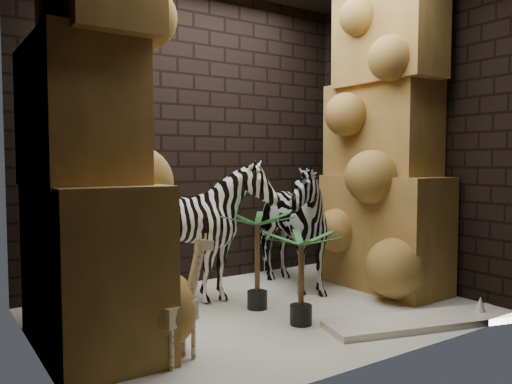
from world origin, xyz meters
TOP-DOWN VIEW (x-y plane):
  - floor at (0.00, 0.00)m, footprint 3.50×3.50m
  - wall_back at (0.00, 1.25)m, footprint 3.50×0.00m
  - wall_front at (0.00, -1.25)m, footprint 3.50×0.00m
  - wall_left at (-1.75, 0.00)m, footprint 0.00×3.00m
  - wall_right at (1.75, 0.00)m, footprint 0.00×3.00m
  - rock_pillar_left at (-1.40, 0.00)m, footprint 0.68×1.30m
  - rock_pillar_right at (1.42, 0.00)m, footprint 0.58×1.25m
  - zebra_right at (0.61, 0.54)m, footprint 0.79×1.27m
  - zebra_left at (-0.29, 0.59)m, footprint 1.18×1.39m
  - giraffe_toy at (-1.05, -0.58)m, footprint 0.43×0.29m
  - palm_front at (-0.00, 0.10)m, footprint 0.36×0.36m
  - palm_back at (0.04, -0.43)m, footprint 0.36×0.36m
  - surfboard at (0.82, -0.94)m, footprint 1.58×0.79m

SIDE VIEW (x-z plane):
  - floor at x=0.00m, z-range 0.00..0.00m
  - surfboard at x=0.82m, z-range 0.00..0.05m
  - palm_back at x=0.04m, z-range 0.00..0.72m
  - giraffe_toy at x=-1.05m, z-range 0.00..0.80m
  - palm_front at x=0.00m, z-range 0.00..0.82m
  - zebra_left at x=-0.29m, z-range 0.00..1.15m
  - zebra_right at x=0.61m, z-range 0.00..1.42m
  - wall_back at x=0.00m, z-range -0.25..3.25m
  - wall_front at x=0.00m, z-range -0.25..3.25m
  - wall_left at x=-1.75m, z-range 0.00..3.00m
  - wall_right at x=1.75m, z-range 0.00..3.00m
  - rock_pillar_left at x=-1.40m, z-range 0.00..3.00m
  - rock_pillar_right at x=1.42m, z-range 0.00..3.00m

